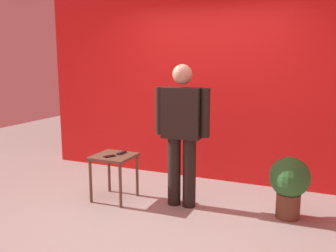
{
  "coord_description": "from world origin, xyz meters",
  "views": [
    {
      "loc": [
        1.59,
        -3.42,
        1.73
      ],
      "look_at": [
        -0.11,
        0.55,
        0.95
      ],
      "focal_mm": 39.51,
      "sensor_mm": 36.0,
      "label": 1
    }
  ],
  "objects_px": {
    "side_table": "(114,163)",
    "standing_person": "(182,128)",
    "cell_phone": "(110,156)",
    "tv_remote": "(121,153)",
    "potted_plant": "(289,182)"
  },
  "relations": [
    {
      "from": "side_table",
      "to": "standing_person",
      "type": "bearing_deg",
      "value": 10.06
    },
    {
      "from": "standing_person",
      "to": "cell_phone",
      "type": "bearing_deg",
      "value": -164.86
    },
    {
      "from": "side_table",
      "to": "tv_remote",
      "type": "relative_size",
      "value": 3.34
    },
    {
      "from": "standing_person",
      "to": "side_table",
      "type": "bearing_deg",
      "value": -169.94
    },
    {
      "from": "side_table",
      "to": "potted_plant",
      "type": "distance_m",
      "value": 2.07
    },
    {
      "from": "potted_plant",
      "to": "tv_remote",
      "type": "bearing_deg",
      "value": -174.92
    },
    {
      "from": "side_table",
      "to": "potted_plant",
      "type": "bearing_deg",
      "value": 7.78
    },
    {
      "from": "tv_remote",
      "to": "potted_plant",
      "type": "distance_m",
      "value": 2.01
    },
    {
      "from": "cell_phone",
      "to": "tv_remote",
      "type": "relative_size",
      "value": 0.85
    },
    {
      "from": "potted_plant",
      "to": "side_table",
      "type": "bearing_deg",
      "value": -172.22
    },
    {
      "from": "tv_remote",
      "to": "potted_plant",
      "type": "relative_size",
      "value": 0.25
    },
    {
      "from": "tv_remote",
      "to": "potted_plant",
      "type": "bearing_deg",
      "value": 7.09
    },
    {
      "from": "tv_remote",
      "to": "cell_phone",
      "type": "bearing_deg",
      "value": -106.14
    },
    {
      "from": "standing_person",
      "to": "cell_phone",
      "type": "height_order",
      "value": "standing_person"
    },
    {
      "from": "cell_phone",
      "to": "potted_plant",
      "type": "xyz_separation_m",
      "value": [
        2.06,
        0.36,
        -0.17
      ]
    }
  ]
}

